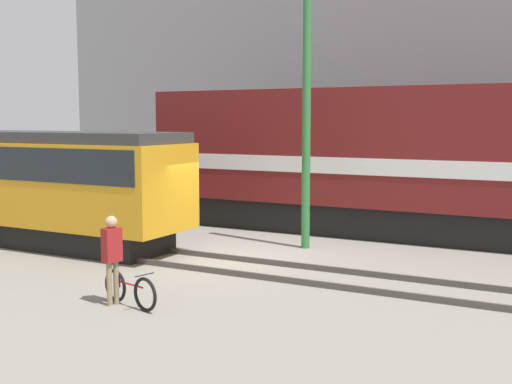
% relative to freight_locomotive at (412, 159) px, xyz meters
% --- Properties ---
extents(ground_plane, '(120.00, 120.00, 0.00)m').
position_rel_freight_locomotive_xyz_m(ground_plane, '(-3.52, -5.22, -2.44)').
color(ground_plane, gray).
extents(track_near, '(60.00, 1.50, 0.14)m').
position_rel_freight_locomotive_xyz_m(track_near, '(-3.52, -6.28, -2.37)').
color(track_near, '#47423D').
rests_on(track_near, ground).
extents(track_far, '(60.00, 1.51, 0.14)m').
position_rel_freight_locomotive_xyz_m(track_far, '(-3.52, -0.00, -2.37)').
color(track_far, '#47423D').
rests_on(track_far, ground).
extents(building_backdrop, '(31.73, 6.00, 14.08)m').
position_rel_freight_locomotive_xyz_m(building_backdrop, '(-3.52, 9.05, 4.60)').
color(building_backdrop, gray).
rests_on(building_backdrop, ground).
extents(freight_locomotive, '(17.03, 3.04, 5.22)m').
position_rel_freight_locomotive_xyz_m(freight_locomotive, '(0.00, 0.00, 0.00)').
color(freight_locomotive, black).
rests_on(freight_locomotive, ground).
extents(streetcar, '(10.29, 2.54, 3.32)m').
position_rel_freight_locomotive_xyz_m(streetcar, '(-9.70, -6.28, -0.54)').
color(streetcar, black).
rests_on(streetcar, ground).
extents(bicycle, '(1.60, 0.57, 0.73)m').
position_rel_freight_locomotive_xyz_m(bicycle, '(-2.86, -10.10, -2.10)').
color(bicycle, black).
rests_on(bicycle, ground).
extents(person, '(0.30, 0.40, 1.78)m').
position_rel_freight_locomotive_xyz_m(person, '(-3.24, -10.16, -1.34)').
color(person, '#8C7A5B').
rests_on(person, ground).
extents(utility_pole_center, '(0.24, 0.24, 7.16)m').
position_rel_freight_locomotive_xyz_m(utility_pole_center, '(-2.19, -3.14, 1.14)').
color(utility_pole_center, '#2D7238').
rests_on(utility_pole_center, ground).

